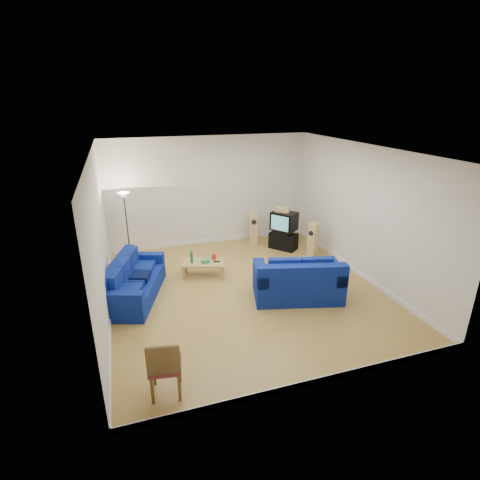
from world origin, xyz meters
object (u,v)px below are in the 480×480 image
object	(u,v)px
coffee_table	(203,264)
sofa_loveseat	(298,283)
tv_stand	(283,241)
television	(284,221)
sofa_three_seat	(132,285)

from	to	relation	value
coffee_table	sofa_loveseat	bearing A→B (deg)	-44.66
sofa_loveseat	tv_stand	bearing A→B (deg)	86.80
coffee_table	tv_stand	bearing A→B (deg)	21.75
sofa_loveseat	television	bearing A→B (deg)	86.90
sofa_loveseat	tv_stand	distance (m)	2.93
sofa_three_seat	coffee_table	world-z (taller)	sofa_three_seat
coffee_table	tv_stand	size ratio (longest dim) A/B	1.46
sofa_loveseat	television	xyz separation A→B (m)	(0.90, 2.78, 0.49)
television	coffee_table	bearing A→B (deg)	-104.76
sofa_three_seat	sofa_loveseat	xyz separation A→B (m)	(3.50, -1.17, 0.05)
sofa_three_seat	television	world-z (taller)	television
coffee_table	sofa_three_seat	bearing A→B (deg)	-162.46
sofa_loveseat	coffee_table	size ratio (longest dim) A/B	1.86
sofa_three_seat	tv_stand	distance (m)	4.69
television	tv_stand	bearing A→B (deg)	48.12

